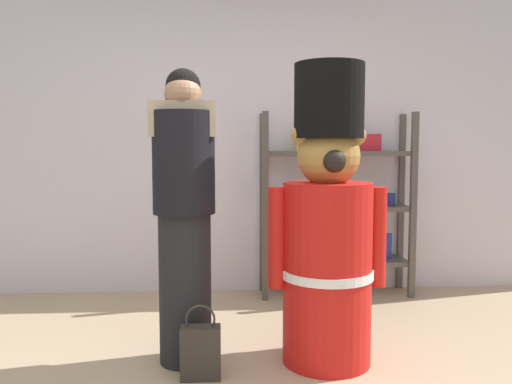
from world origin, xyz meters
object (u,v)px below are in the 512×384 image
at_px(shopping_bag, 201,351).
at_px(merchandise_shelf, 336,203).
at_px(teddy_bear_guard, 328,231).
at_px(person_shopper, 184,213).

bearing_deg(shopping_bag, merchandise_shelf, 55.47).
height_order(merchandise_shelf, teddy_bear_guard, teddy_bear_guard).
bearing_deg(merchandise_shelf, teddy_bear_guard, -104.36).
bearing_deg(merchandise_shelf, shopping_bag, -124.53).
bearing_deg(shopping_bag, teddy_bear_guard, 14.31).
height_order(teddy_bear_guard, shopping_bag, teddy_bear_guard).
bearing_deg(shopping_bag, person_shopper, 112.69).
xyz_separation_m(teddy_bear_guard, person_shopper, (-0.82, 0.05, 0.10)).
relative_size(merchandise_shelf, teddy_bear_guard, 0.90).
relative_size(teddy_bear_guard, shopping_bag, 4.20).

